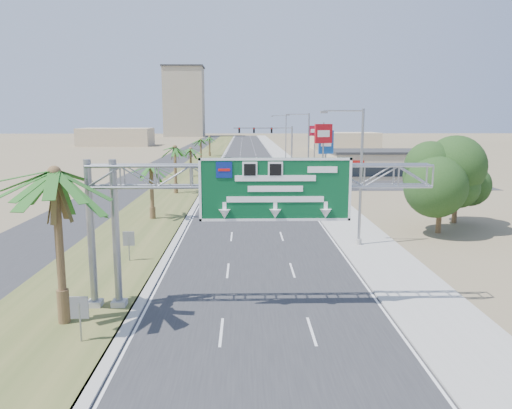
{
  "coord_description": "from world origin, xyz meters",
  "views": [
    {
      "loc": [
        -0.95,
        -13.73,
        9.32
      ],
      "look_at": [
        -0.26,
        15.8,
        4.2
      ],
      "focal_mm": 35.0,
      "sensor_mm": 36.0,
      "label": 1
    }
  ],
  "objects_px": {
    "store_building": "(387,164)",
    "car_right_lane": "(275,165)",
    "palm_near": "(54,174)",
    "pole_sign_red_near": "(323,138)",
    "car_far": "(227,161)",
    "sign_gantry": "(242,187)",
    "signal_mast": "(280,145)",
    "car_left_lane": "(217,200)",
    "car_mid_lane": "(264,187)",
    "pole_sign_red_far": "(315,134)",
    "pole_sign_blue": "(326,145)"
  },
  "relations": [
    {
      "from": "car_left_lane",
      "to": "car_mid_lane",
      "type": "height_order",
      "value": "car_left_lane"
    },
    {
      "from": "sign_gantry",
      "to": "palm_near",
      "type": "bearing_deg",
      "value": -166.68
    },
    {
      "from": "sign_gantry",
      "to": "store_building",
      "type": "relative_size",
      "value": 0.93
    },
    {
      "from": "sign_gantry",
      "to": "signal_mast",
      "type": "relative_size",
      "value": 1.63
    },
    {
      "from": "car_right_lane",
      "to": "pole_sign_red_near",
      "type": "xyz_separation_m",
      "value": [
        4.29,
        -30.33,
        6.23
      ]
    },
    {
      "from": "signal_mast",
      "to": "car_right_lane",
      "type": "bearing_deg",
      "value": 93.52
    },
    {
      "from": "palm_near",
      "to": "car_right_lane",
      "type": "distance_m",
      "value": 73.15
    },
    {
      "from": "signal_mast",
      "to": "car_right_lane",
      "type": "relative_size",
      "value": 2.07
    },
    {
      "from": "car_mid_lane",
      "to": "car_right_lane",
      "type": "height_order",
      "value": "car_mid_lane"
    },
    {
      "from": "sign_gantry",
      "to": "car_mid_lane",
      "type": "distance_m",
      "value": 39.36
    },
    {
      "from": "palm_near",
      "to": "car_left_lane",
      "type": "relative_size",
      "value": 1.96
    },
    {
      "from": "car_left_lane",
      "to": "car_far",
      "type": "distance_m",
      "value": 48.57
    },
    {
      "from": "pole_sign_red_near",
      "to": "sign_gantry",
      "type": "bearing_deg",
      "value": -104.37
    },
    {
      "from": "palm_near",
      "to": "car_left_lane",
      "type": "bearing_deg",
      "value": 80.11
    },
    {
      "from": "sign_gantry",
      "to": "store_building",
      "type": "height_order",
      "value": "sign_gantry"
    },
    {
      "from": "car_far",
      "to": "car_mid_lane",
      "type": "bearing_deg",
      "value": -83.36
    },
    {
      "from": "sign_gantry",
      "to": "pole_sign_red_near",
      "type": "relative_size",
      "value": 1.9
    },
    {
      "from": "signal_mast",
      "to": "car_right_lane",
      "type": "height_order",
      "value": "signal_mast"
    },
    {
      "from": "car_mid_lane",
      "to": "car_far",
      "type": "distance_m",
      "value": 38.77
    },
    {
      "from": "pole_sign_blue",
      "to": "store_building",
      "type": "bearing_deg",
      "value": 50.93
    },
    {
      "from": "sign_gantry",
      "to": "car_right_lane",
      "type": "xyz_separation_m",
      "value": [
        5.77,
        69.62,
        -5.37
      ]
    },
    {
      "from": "signal_mast",
      "to": "car_mid_lane",
      "type": "relative_size",
      "value": 2.4
    },
    {
      "from": "store_building",
      "to": "car_right_lane",
      "type": "distance_m",
      "value": 22.0
    },
    {
      "from": "sign_gantry",
      "to": "car_left_lane",
      "type": "height_order",
      "value": "sign_gantry"
    },
    {
      "from": "car_far",
      "to": "pole_sign_red_far",
      "type": "distance_m",
      "value": 20.5
    },
    {
      "from": "sign_gantry",
      "to": "pole_sign_red_far",
      "type": "distance_m",
      "value": 67.15
    },
    {
      "from": "store_building",
      "to": "pole_sign_red_near",
      "type": "height_order",
      "value": "pole_sign_red_near"
    },
    {
      "from": "palm_near",
      "to": "pole_sign_red_near",
      "type": "bearing_deg",
      "value": 66.17
    },
    {
      "from": "sign_gantry",
      "to": "pole_sign_red_near",
      "type": "distance_m",
      "value": 40.56
    },
    {
      "from": "car_mid_lane",
      "to": "pole_sign_red_near",
      "type": "bearing_deg",
      "value": 8.23
    },
    {
      "from": "palm_near",
      "to": "car_far",
      "type": "xyz_separation_m",
      "value": [
        4.74,
        79.14,
        -6.23
      ]
    },
    {
      "from": "car_far",
      "to": "pole_sign_red_far",
      "type": "relative_size",
      "value": 0.59
    },
    {
      "from": "store_building",
      "to": "car_right_lane",
      "type": "height_order",
      "value": "store_building"
    },
    {
      "from": "sign_gantry",
      "to": "palm_near",
      "type": "distance_m",
      "value": 8.41
    },
    {
      "from": "car_mid_lane",
      "to": "car_right_lane",
      "type": "bearing_deg",
      "value": 89.42
    },
    {
      "from": "store_building",
      "to": "pole_sign_red_far",
      "type": "distance_m",
      "value": 14.98
    },
    {
      "from": "palm_near",
      "to": "signal_mast",
      "type": "bearing_deg",
      "value": 77.34
    },
    {
      "from": "car_left_lane",
      "to": "car_mid_lane",
      "type": "relative_size",
      "value": 1.0
    },
    {
      "from": "pole_sign_blue",
      "to": "pole_sign_red_far",
      "type": "height_order",
      "value": "pole_sign_red_far"
    },
    {
      "from": "car_mid_lane",
      "to": "pole_sign_blue",
      "type": "distance_m",
      "value": 9.82
    },
    {
      "from": "car_mid_lane",
      "to": "car_right_lane",
      "type": "distance_m",
      "value": 30.87
    },
    {
      "from": "sign_gantry",
      "to": "car_mid_lane",
      "type": "relative_size",
      "value": 3.91
    },
    {
      "from": "store_building",
      "to": "car_mid_lane",
      "type": "height_order",
      "value": "store_building"
    },
    {
      "from": "signal_mast",
      "to": "pole_sign_red_near",
      "type": "height_order",
      "value": "pole_sign_red_near"
    },
    {
      "from": "pole_sign_blue",
      "to": "car_far",
      "type": "bearing_deg",
      "value": 111.1
    },
    {
      "from": "car_far",
      "to": "store_building",
      "type": "bearing_deg",
      "value": -40.83
    },
    {
      "from": "sign_gantry",
      "to": "signal_mast",
      "type": "height_order",
      "value": "signal_mast"
    },
    {
      "from": "sign_gantry",
      "to": "car_right_lane",
      "type": "relative_size",
      "value": 3.37
    },
    {
      "from": "car_far",
      "to": "palm_near",
      "type": "bearing_deg",
      "value": -95.64
    },
    {
      "from": "car_right_lane",
      "to": "car_mid_lane",
      "type": "bearing_deg",
      "value": -91.38
    }
  ]
}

